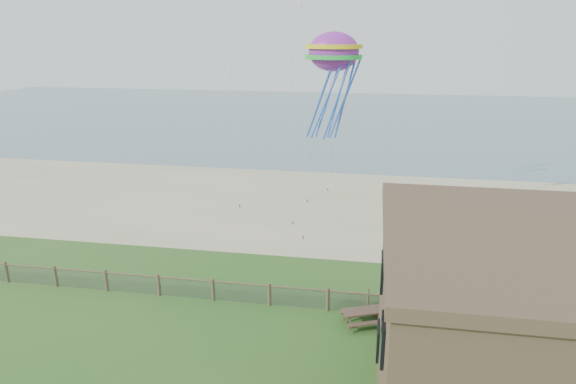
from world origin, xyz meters
TOP-DOWN VIEW (x-y plane):
  - ground at (0.00, 0.00)m, footprint 160.00×160.00m
  - sand_beach at (0.00, 22.00)m, footprint 72.00×20.00m
  - ocean at (0.00, 66.00)m, footprint 160.00×68.00m
  - chainlink_fence at (0.00, 6.00)m, footprint 36.20×0.20m
  - motel_deck at (13.00, 5.00)m, footprint 15.00×2.00m
  - picnic_table at (4.81, 5.00)m, footprint 2.40×2.14m
  - octopus_kite at (2.48, 11.97)m, footprint 3.73×3.23m

SIDE VIEW (x-z plane):
  - ground at x=0.00m, z-range 0.00..0.00m
  - ocean at x=0.00m, z-range -0.01..0.01m
  - sand_beach at x=0.00m, z-range -0.01..0.01m
  - motel_deck at x=13.00m, z-range 0.00..0.50m
  - picnic_table at x=4.81m, z-range 0.00..0.84m
  - chainlink_fence at x=0.00m, z-range -0.07..1.18m
  - octopus_kite at x=2.48m, z-range 7.53..13.97m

